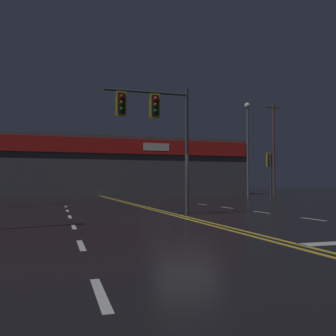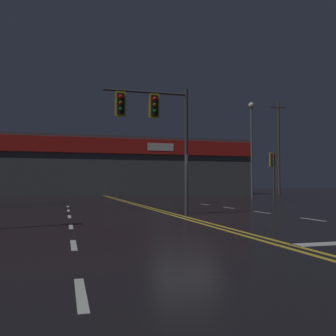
{
  "view_description": "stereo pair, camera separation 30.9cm",
  "coord_description": "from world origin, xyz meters",
  "views": [
    {
      "loc": [
        -4.72,
        -13.38,
        1.25
      ],
      "look_at": [
        0.0,
        2.54,
        2.0
      ],
      "focal_mm": 40.0,
      "sensor_mm": 36.0,
      "label": 1
    },
    {
      "loc": [
        -4.43,
        -13.46,
        1.25
      ],
      "look_at": [
        0.0,
        2.54,
        2.0
      ],
      "focal_mm": 40.0,
      "sensor_mm": 36.0,
      "label": 2
    }
  ],
  "objects": [
    {
      "name": "utility_pole_row",
      "position": [
        1.5,
        28.01,
        5.65
      ],
      "size": [
        45.35,
        0.26,
        11.66
      ],
      "color": "#4C3828",
      "rests_on": "ground"
    },
    {
      "name": "road_markings",
      "position": [
        0.7,
        -1.1,
        0.0
      ],
      "size": [
        12.58,
        60.0,
        0.01
      ],
      "color": "gold",
      "rests_on": "ground"
    },
    {
      "name": "traffic_signal_corner_northeast",
      "position": [
        9.66,
        9.81,
        2.59
      ],
      "size": [
        0.42,
        0.36,
        3.52
      ],
      "color": "#38383D",
      "rests_on": "ground"
    },
    {
      "name": "streetlight_near_right",
      "position": [
        12.57,
        18.32,
        5.83
      ],
      "size": [
        0.56,
        0.56,
        9.09
      ],
      "color": "#59595E",
      "rests_on": "ground"
    },
    {
      "name": "ground_plane",
      "position": [
        0.0,
        0.0,
        0.0
      ],
      "size": [
        200.0,
        200.0,
        0.0
      ],
      "primitive_type": "plane",
      "color": "black"
    },
    {
      "name": "traffic_signal_median",
      "position": [
        -0.99,
        1.26,
        3.99
      ],
      "size": [
        3.52,
        0.36,
        5.27
      ],
      "color": "#38383D",
      "rests_on": "ground"
    },
    {
      "name": "building_backdrop",
      "position": [
        0.0,
        34.88,
        3.52
      ],
      "size": [
        37.8,
        10.23,
        7.01
      ],
      "color": "#4C4C51",
      "rests_on": "ground"
    }
  ]
}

